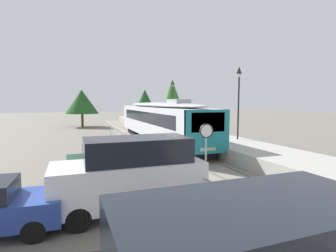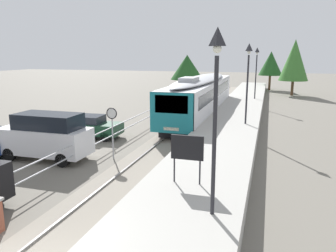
{
  "view_description": "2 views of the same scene",
  "coord_description": "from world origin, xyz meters",
  "px_view_note": "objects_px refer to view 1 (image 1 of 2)",
  "views": [
    {
      "loc": [
        -7.3,
        0.09,
        3.68
      ],
      "look_at": [
        -1.0,
        17.56,
        2.0
      ],
      "focal_mm": 28.5,
      "sensor_mm": 36.0,
      "label": 1
    },
    {
      "loc": [
        5.68,
        -5.74,
        5.53
      ],
      "look_at": [
        0.4,
        11.56,
        1.6
      ],
      "focal_mm": 35.28,
      "sensor_mm": 36.0,
      "label": 2
    }
  ],
  "objects_px": {
    "platform_lamp_far_end": "(173,94)",
    "parked_hatchback_dark_green": "(108,159)",
    "commuter_train": "(159,119)",
    "platform_lamp_mid_platform": "(239,89)",
    "speed_limit_sign": "(206,140)",
    "parked_van_white": "(131,174)"
  },
  "relations": [
    {
      "from": "platform_lamp_mid_platform",
      "to": "parked_van_white",
      "type": "bearing_deg",
      "value": -139.97
    },
    {
      "from": "speed_limit_sign",
      "to": "parked_van_white",
      "type": "height_order",
      "value": "speed_limit_sign"
    },
    {
      "from": "commuter_train",
      "to": "platform_lamp_far_end",
      "type": "relative_size",
      "value": 3.46
    },
    {
      "from": "parked_van_white",
      "to": "parked_hatchback_dark_green",
      "type": "distance_m",
      "value": 4.92
    },
    {
      "from": "commuter_train",
      "to": "platform_lamp_far_end",
      "type": "bearing_deg",
      "value": 61.2
    },
    {
      "from": "commuter_train",
      "to": "speed_limit_sign",
      "type": "bearing_deg",
      "value": -99.4
    },
    {
      "from": "platform_lamp_mid_platform",
      "to": "platform_lamp_far_end",
      "type": "distance_m",
      "value": 13.62
    },
    {
      "from": "platform_lamp_mid_platform",
      "to": "parked_hatchback_dark_green",
      "type": "bearing_deg",
      "value": -161.36
    },
    {
      "from": "platform_lamp_mid_platform",
      "to": "platform_lamp_far_end",
      "type": "bearing_deg",
      "value": 90.0
    },
    {
      "from": "platform_lamp_far_end",
      "to": "speed_limit_sign",
      "type": "bearing_deg",
      "value": -107.24
    },
    {
      "from": "platform_lamp_mid_platform",
      "to": "parked_hatchback_dark_green",
      "type": "distance_m",
      "value": 11.19
    },
    {
      "from": "parked_van_white",
      "to": "speed_limit_sign",
      "type": "bearing_deg",
      "value": 17.97
    },
    {
      "from": "speed_limit_sign",
      "to": "platform_lamp_far_end",
      "type": "bearing_deg",
      "value": 72.76
    },
    {
      "from": "platform_lamp_far_end",
      "to": "parked_van_white",
      "type": "bearing_deg",
      "value": -114.19
    },
    {
      "from": "platform_lamp_mid_platform",
      "to": "parked_hatchback_dark_green",
      "type": "height_order",
      "value": "platform_lamp_mid_platform"
    },
    {
      "from": "platform_lamp_mid_platform",
      "to": "platform_lamp_far_end",
      "type": "relative_size",
      "value": 1.0
    },
    {
      "from": "platform_lamp_far_end",
      "to": "parked_hatchback_dark_green",
      "type": "bearing_deg",
      "value": -120.39
    },
    {
      "from": "commuter_train",
      "to": "platform_lamp_far_end",
      "type": "distance_m",
      "value": 9.27
    },
    {
      "from": "platform_lamp_mid_platform",
      "to": "parked_hatchback_dark_green",
      "type": "relative_size",
      "value": 1.31
    },
    {
      "from": "commuter_train",
      "to": "parked_hatchback_dark_green",
      "type": "xyz_separation_m",
      "value": [
        -5.66,
        -9.16,
        -1.35
      ]
    },
    {
      "from": "speed_limit_sign",
      "to": "commuter_train",
      "type": "bearing_deg",
      "value": 80.6
    },
    {
      "from": "platform_lamp_mid_platform",
      "to": "platform_lamp_far_end",
      "type": "xyz_separation_m",
      "value": [
        0.0,
        13.62,
        0.0
      ]
    }
  ]
}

